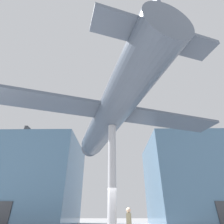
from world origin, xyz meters
TOP-DOWN VIEW (x-y plane):
  - glass_pavilion_left at (-10.74, 14.49)m, footprint 11.58×10.88m
  - glass_pavilion_right at (10.74, 14.49)m, footprint 11.58×10.88m
  - support_pylon_central at (0.00, 0.00)m, footprint 0.46×0.46m
  - suspended_airplane at (-0.09, 0.29)m, footprint 15.70×14.83m
  - visitor_person at (0.84, 0.11)m, footprint 0.28×0.43m

SIDE VIEW (x-z plane):
  - visitor_person at x=0.84m, z-range 0.11..1.71m
  - support_pylon_central at x=0.00m, z-range 0.00..6.13m
  - glass_pavilion_left at x=-10.74m, z-range -0.29..10.38m
  - glass_pavilion_right at x=10.74m, z-range -0.29..10.38m
  - suspended_airplane at x=-0.09m, z-range 5.62..8.72m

